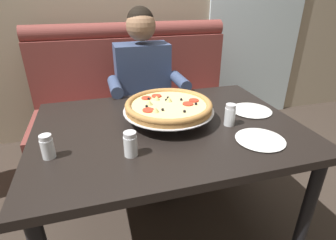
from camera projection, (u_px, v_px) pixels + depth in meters
The scene contains 10 objects.
ground_plane at pixel (168, 230), 1.69m from camera, with size 16.00×16.00×0.00m, color #382D26.
booth_bench at pixel (138, 113), 2.34m from camera, with size 1.70×0.78×1.13m.
dining_table at pixel (168, 139), 1.40m from camera, with size 1.33×0.96×0.75m.
diner_main at pixel (146, 89), 1.98m from camera, with size 0.54×0.64×1.27m.
pizza at pixel (169, 106), 1.37m from camera, with size 0.47×0.47×0.12m.
shaker_parmesan at pixel (230, 116), 1.34m from camera, with size 0.05×0.05×0.11m.
shaker_oregano at pixel (48, 148), 1.08m from camera, with size 0.05×0.05×0.10m.
shaker_pepper_flakes at pixel (131, 146), 1.09m from camera, with size 0.06×0.06×0.11m.
plate_near_left at pixel (260, 138), 1.22m from camera, with size 0.22×0.22×0.02m.
plate_near_right at pixel (251, 109), 1.52m from camera, with size 0.23×0.23×0.02m.
Camera 1 is at (-0.34, -1.17, 1.36)m, focal length 28.45 mm.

